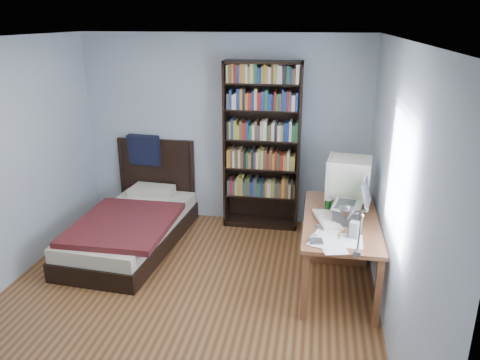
{
  "coord_description": "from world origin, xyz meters",
  "views": [
    {
      "loc": [
        1.22,
        -3.86,
        2.67
      ],
      "look_at": [
        0.43,
        0.78,
        1.03
      ],
      "focal_mm": 35.0,
      "sensor_mm": 36.0,
      "label": 1
    }
  ],
  "objects": [
    {
      "name": "desk",
      "position": [
        1.5,
        1.04,
        0.41
      ],
      "size": [
        0.75,
        1.54,
        0.73
      ],
      "color": "brown",
      "rests_on": "floor"
    },
    {
      "name": "room",
      "position": [
        0.03,
        -0.0,
        1.25
      ],
      "size": [
        4.2,
        4.24,
        2.5
      ],
      "color": "#59301A",
      "rests_on": "ground"
    },
    {
      "name": "keyboard",
      "position": [
        1.36,
        0.53,
        0.75
      ],
      "size": [
        0.31,
        0.52,
        0.05
      ],
      "primitive_type": "cube",
      "rotation": [
        0.0,
        0.07,
        0.26
      ],
      "color": "#BEB19E",
      "rests_on": "desk"
    },
    {
      "name": "laptop",
      "position": [
        1.57,
        0.57,
        0.85
      ],
      "size": [
        0.42,
        0.41,
        0.44
      ],
      "color": "#2D2D30",
      "rests_on": "desk"
    },
    {
      "name": "bed",
      "position": [
        -0.96,
        1.13,
        0.26
      ],
      "size": [
        1.17,
        2.14,
        1.16
      ],
      "color": "black",
      "rests_on": "floor"
    },
    {
      "name": "crt_monitor",
      "position": [
        1.57,
        1.07,
        1.02
      ],
      "size": [
        0.5,
        0.46,
        0.52
      ],
      "color": "beige",
      "rests_on": "desk"
    },
    {
      "name": "mouse",
      "position": [
        1.46,
        0.92,
        0.75
      ],
      "size": [
        0.06,
        0.1,
        0.04
      ],
      "primitive_type": "ellipsoid",
      "color": "silver",
      "rests_on": "desk"
    },
    {
      "name": "phone_grey",
      "position": [
        1.23,
        0.13,
        0.74
      ],
      "size": [
        0.07,
        0.1,
        0.02
      ],
      "primitive_type": "cube",
      "rotation": [
        0.0,
        0.0,
        -0.27
      ],
      "color": "gray",
      "rests_on": "desk"
    },
    {
      "name": "external_drive",
      "position": [
        1.26,
        0.03,
        0.74
      ],
      "size": [
        0.14,
        0.14,
        0.02
      ],
      "primitive_type": "cube",
      "rotation": [
        0.0,
        0.0,
        0.18
      ],
      "color": "gray",
      "rests_on": "desk"
    },
    {
      "name": "bookshelf",
      "position": [
        0.52,
        1.94,
        1.09
      ],
      "size": [
        0.98,
        0.3,
        2.18
      ],
      "color": "black",
      "rests_on": "floor"
    },
    {
      "name": "soda_can",
      "position": [
        1.37,
        0.8,
        0.79
      ],
      "size": [
        0.07,
        0.07,
        0.13
      ],
      "primitive_type": "cylinder",
      "color": "#073A0F",
      "rests_on": "desk"
    },
    {
      "name": "speaker",
      "position": [
        1.6,
        0.19,
        0.81
      ],
      "size": [
        0.1,
        0.1,
        0.16
      ],
      "primitive_type": "cube",
      "rotation": [
        0.0,
        0.0,
        -0.34
      ],
      "color": "gray",
      "rests_on": "desk"
    },
    {
      "name": "desk_lamp",
      "position": [
        1.49,
        -0.53,
        1.23
      ],
      "size": [
        0.24,
        0.53,
        0.62
      ],
      "color": "#99999E",
      "rests_on": "desk"
    },
    {
      "name": "phone_silver",
      "position": [
        1.29,
        0.36,
        0.74
      ],
      "size": [
        0.09,
        0.11,
        0.02
      ],
      "primitive_type": "cube",
      "rotation": [
        0.0,
        0.0,
        0.44
      ],
      "color": "silver",
      "rests_on": "desk"
    }
  ]
}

